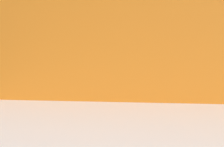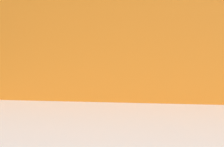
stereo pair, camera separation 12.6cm
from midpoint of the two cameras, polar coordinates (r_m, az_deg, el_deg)
The scene contains 12 objects.
ground_plane at distance 13.60m, azimuth 1.03°, elevation -3.96°, with size 90.00×90.00×0.00m, color #4C4C51.
slush_patch_near_cluster at distance 10.88m, azimuth 13.55°, elevation -6.96°, with size 1.82×1.82×0.01m, color silver.
slush_patch_under_van at distance 14.17m, azimuth -4.24°, elevation -3.51°, with size 2.12×2.12×0.01m, color #999BA0.
cargo_van_parked_right at distance 14.01m, azimuth -12.54°, elevation 1.07°, with size 2.31×5.40×2.60m.
box_truck_background at distance 4.09m, azimuth 8.24°, elevation -2.49°, with size 2.72×8.26×3.38m.
shopping_cart_vendor at distance 13.40m, azimuth 2.39°, elevation -1.67°, with size 0.61×0.86×1.02m.
hand_dolly_boxes at distance 13.52m, azimuth -2.70°, elevation -1.45°, with size 0.69×0.82×1.32m.
pedestrian_pink_side at distance 14.00m, azimuth 1.23°, elevation 2.91°, with size 1.04×1.04×2.15m.
pedestrian_black_side at distance 11.66m, azimuth 6.33°, elevation 1.94°, with size 1.04×1.04×2.15m.
pedestrian_white_side at distance 12.89m, azimuth 8.36°, elevation 2.47°, with size 1.04×1.04×2.15m.
pedestrian_far_side at distance 13.98m, azimuth 8.51°, elevation 2.76°, with size 1.04×1.04×2.15m.
bare_tree_far at distance 2.73m, azimuth 4.13°, elevation -10.23°, with size 1.40×1.46×3.81m.
Camera 2 is at (-1.15, 13.30, 2.62)m, focal length 46.01 mm.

